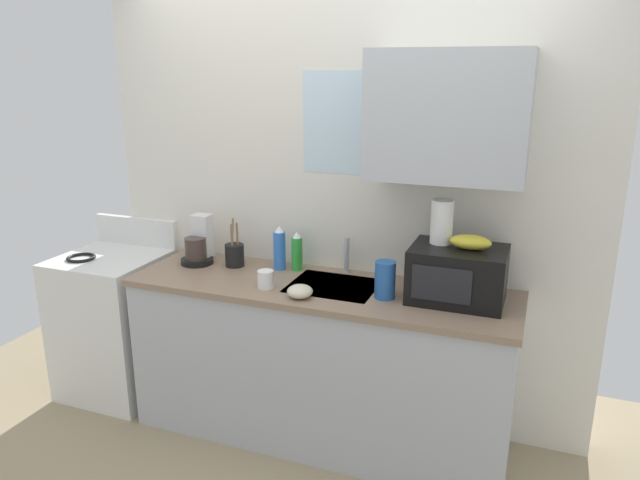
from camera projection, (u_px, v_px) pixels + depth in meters
kitchen_wall_assembly at (358, 193)px, 3.28m from camera, size 2.85×0.42×2.50m
counter_unit at (320, 360)px, 3.28m from camera, size 2.08×0.63×0.90m
sink_faucet at (347, 255)px, 3.32m from camera, size 0.03×0.03×0.21m
stove_range at (116, 323)px, 3.76m from camera, size 0.60×0.60×1.08m
microwave at (457, 274)px, 2.92m from camera, size 0.46×0.35×0.27m
banana_bunch at (470, 242)px, 2.85m from camera, size 0.20×0.11×0.07m
paper_towel_roll at (442, 222)px, 2.93m from camera, size 0.11×0.11×0.22m
coffee_maker at (199, 245)px, 3.50m from camera, size 0.19×0.21×0.28m
dish_soap_bottle_green at (297, 252)px, 3.36m from camera, size 0.06×0.06×0.23m
dish_soap_bottle_blue at (280, 249)px, 3.38m from camera, size 0.07×0.07×0.25m
cereal_canister at (385, 280)px, 2.96m from camera, size 0.10×0.10×0.19m
mug_white at (266, 279)px, 3.10m from camera, size 0.08×0.08×0.09m
utensil_crock at (235, 254)px, 3.44m from camera, size 0.11×0.11×0.29m
small_bowl at (300, 291)px, 2.98m from camera, size 0.13×0.13×0.06m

